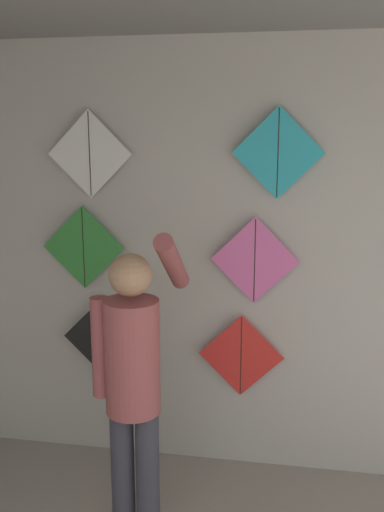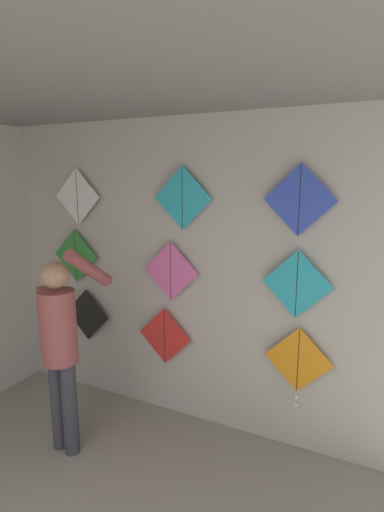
% 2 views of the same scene
% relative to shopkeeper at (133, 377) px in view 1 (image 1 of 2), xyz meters
% --- Properties ---
extents(back_panel, '(4.55, 0.06, 2.80)m').
position_rel_shopkeeper_xyz_m(back_panel, '(0.58, 0.92, 0.41)').
color(back_panel, '#BCB7AD').
rests_on(back_panel, ground).
extents(shopkeeper, '(0.44, 0.59, 1.75)m').
position_rel_shopkeeper_xyz_m(shopkeeper, '(0.00, 0.00, 0.00)').
color(shopkeeper, '#383842').
rests_on(shopkeeper, ground).
extents(kite_0, '(0.55, 0.01, 0.55)m').
position_rel_shopkeeper_xyz_m(kite_0, '(-0.45, 0.83, -0.12)').
color(kite_0, black).
extents(kite_1, '(0.55, 0.01, 0.55)m').
position_rel_shopkeeper_xyz_m(kite_1, '(0.49, 0.83, -0.19)').
color(kite_1, red).
extents(kite_3, '(0.55, 0.01, 0.55)m').
position_rel_shopkeeper_xyz_m(kite_3, '(-0.56, 0.83, 0.50)').
color(kite_3, '#338C38').
extents(kite_4, '(0.55, 0.01, 0.55)m').
position_rel_shopkeeper_xyz_m(kite_4, '(0.56, 0.83, 0.45)').
color(kite_4, pink).
extents(kite_6, '(0.55, 0.01, 0.55)m').
position_rel_shopkeeper_xyz_m(kite_6, '(-0.49, 0.83, 1.10)').
color(kite_6, white).
extents(kite_7, '(0.55, 0.01, 0.55)m').
position_rel_shopkeeper_xyz_m(kite_7, '(0.69, 0.83, 1.12)').
color(kite_7, '#28B2C6').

